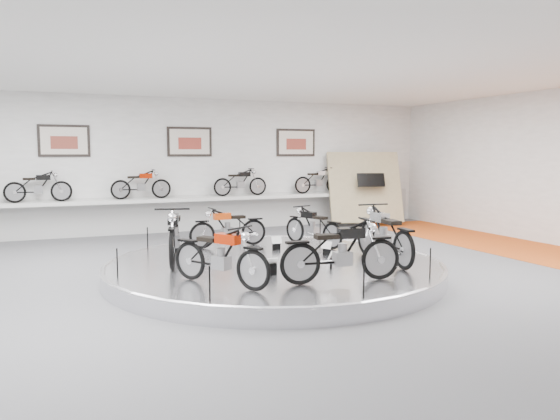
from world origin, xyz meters
name	(u,v)px	position (x,y,z in m)	size (l,w,h in m)	color
floor	(280,280)	(0.00, 0.00, 0.00)	(16.00, 16.00, 0.00)	#535355
ceiling	(280,62)	(0.00, 0.00, 4.00)	(16.00, 16.00, 0.00)	white
wall_back	(190,165)	(0.00, 7.00, 2.00)	(16.00, 16.00, 0.00)	white
orange_carpet_strip	(546,254)	(6.80, 0.00, 0.01)	(2.40, 12.60, 0.01)	#B8571C
dado_band	(191,213)	(0.00, 6.98, 0.55)	(15.68, 0.04, 1.10)	#BCBCBA
display_platform	(274,269)	(0.00, 0.30, 0.15)	(6.40, 6.40, 0.30)	silver
platform_rim	(274,263)	(0.00, 0.30, 0.27)	(6.40, 6.40, 0.10)	#B2B2BA
shelf	(193,199)	(0.00, 6.70, 1.00)	(11.00, 0.55, 0.10)	silver
poster_left	(64,141)	(-3.50, 6.96, 2.70)	(1.35, 0.06, 0.88)	beige
poster_center	(190,142)	(0.00, 6.96, 2.70)	(1.35, 0.06, 0.88)	beige
poster_right	(296,143)	(3.50, 6.96, 2.70)	(1.35, 0.06, 0.88)	beige
display_panel	(365,187)	(5.60, 6.10, 1.25)	(2.40, 0.12, 2.40)	tan
shelf_bike_a	(38,189)	(-4.20, 6.70, 1.42)	(1.22, 0.42, 0.73)	black
shelf_bike_b	(141,186)	(-1.50, 6.70, 1.42)	(1.22, 0.42, 0.73)	#961A02
shelf_bike_c	(240,184)	(1.50, 6.70, 1.42)	(1.22, 0.42, 0.73)	black
shelf_bike_d	(319,182)	(4.20, 6.70, 1.42)	(1.22, 0.42, 0.73)	silver
bike_a	(313,226)	(1.46, 1.58, 0.74)	(1.50, 0.53, 0.88)	black
bike_b	(228,227)	(-0.32, 2.18, 0.74)	(1.50, 0.53, 0.88)	#C83E0C
bike_c	(174,234)	(-1.77, 1.00, 0.84)	(1.84, 0.65, 1.08)	black
bike_d	(220,255)	(-1.50, -1.14, 0.78)	(1.64, 0.58, 0.96)	#961A02
bike_e	(341,251)	(0.34, -1.70, 0.81)	(1.73, 0.61, 1.02)	black
bike_f	(384,234)	(1.88, -0.59, 0.84)	(1.84, 0.65, 1.08)	silver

